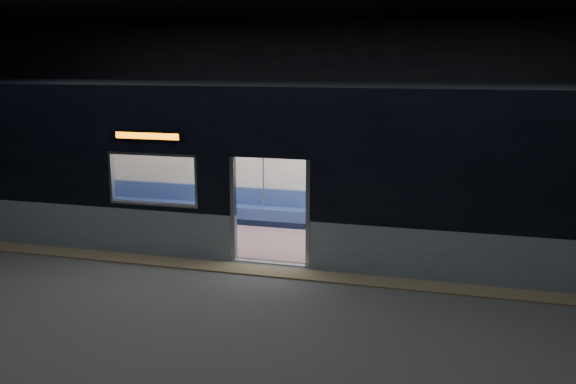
% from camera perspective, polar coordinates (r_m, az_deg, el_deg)
% --- Properties ---
extents(station_floor, '(24.00, 14.00, 0.01)m').
position_cam_1_polar(station_floor, '(10.84, -3.27, -8.45)').
color(station_floor, '#47494C').
rests_on(station_floor, ground).
extents(station_envelope, '(24.00, 14.00, 5.00)m').
position_cam_1_polar(station_envelope, '(10.14, -3.53, 11.33)').
color(station_envelope, black).
rests_on(station_envelope, station_floor).
extents(tactile_strip, '(22.80, 0.50, 0.03)m').
position_cam_1_polar(tactile_strip, '(11.32, -2.39, -7.41)').
color(tactile_strip, '#8C7F59').
rests_on(tactile_strip, station_floor).
extents(metro_car, '(18.00, 3.04, 3.35)m').
position_cam_1_polar(metro_car, '(12.73, 0.26, 3.32)').
color(metro_car, '#94A5B1').
rests_on(metro_car, station_floor).
extents(passenger, '(0.44, 0.72, 1.39)m').
position_cam_1_polar(passenger, '(13.58, 21.40, -1.44)').
color(passenger, black).
rests_on(passenger, metro_car).
extents(handbag, '(0.31, 0.28, 0.14)m').
position_cam_1_polar(handbag, '(13.39, 21.51, -2.19)').
color(handbag, black).
rests_on(handbag, passenger).
extents(transit_map, '(1.09, 0.03, 0.71)m').
position_cam_1_polar(transit_map, '(13.77, 22.32, 1.63)').
color(transit_map, white).
rests_on(transit_map, metro_car).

